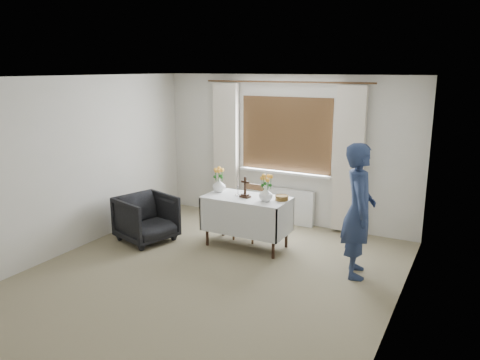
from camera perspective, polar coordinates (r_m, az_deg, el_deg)
name	(u,v)px	position (r m, az deg, el deg)	size (l,w,h in m)	color
ground	(210,276)	(6.14, -3.71, -11.61)	(5.00, 5.00, 0.00)	gray
altar_table	(247,222)	(6.95, 0.81, -5.13)	(1.24, 0.64, 0.76)	silver
wooden_chair	(249,212)	(7.24, 1.05, -3.96)	(0.39, 0.39, 0.85)	#51341C
armchair	(146,218)	(7.32, -11.33, -4.62)	(0.76, 0.78, 0.71)	black
person	(359,211)	(6.06, 14.26, -3.64)	(0.63, 0.41, 1.72)	navy
radiator	(283,206)	(8.05, 5.26, -3.14)	(1.10, 0.10, 0.60)	silver
wooden_cross	(245,187)	(6.77, 0.63, -0.88)	(0.14, 0.10, 0.31)	black
candlestick_left	(238,185)	(6.88, -0.26, -0.67)	(0.09, 0.09, 0.31)	silver
candlestick_right	(265,187)	(6.68, 3.04, -0.81)	(0.11, 0.11, 0.38)	silver
flower_vase_left	(219,185)	(7.11, -2.57, -0.63)	(0.20, 0.20, 0.21)	white
flower_vase_right	(266,194)	(6.62, 3.16, -1.72)	(0.20, 0.20, 0.21)	white
wicker_basket	(282,198)	(6.69, 5.12, -2.17)	(0.19, 0.19, 0.07)	brown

